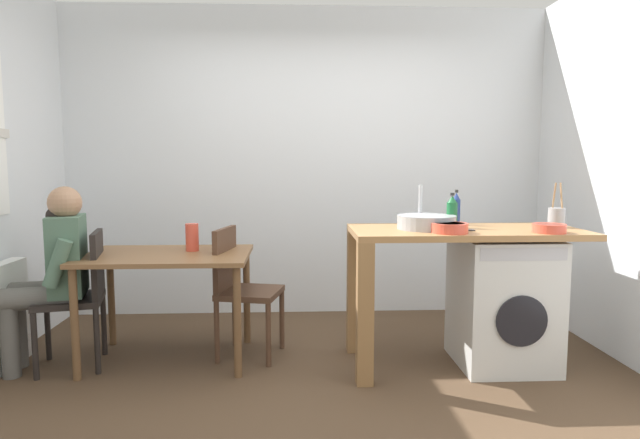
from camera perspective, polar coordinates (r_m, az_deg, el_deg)
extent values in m
plane|color=#4C3826|center=(3.33, -0.63, -17.84)|extent=(5.46, 5.46, 0.00)
cube|color=silver|center=(4.79, -1.43, 6.07)|extent=(4.60, 0.10, 2.70)
cube|color=brown|center=(3.76, -16.00, -3.73)|extent=(1.10, 0.76, 0.03)
cylinder|color=brown|center=(3.68, -24.74, -10.16)|extent=(0.05, 0.05, 0.71)
cylinder|color=brown|center=(3.44, -8.82, -10.80)|extent=(0.05, 0.05, 0.71)
cylinder|color=brown|center=(4.28, -21.42, -7.79)|extent=(0.05, 0.05, 0.71)
cylinder|color=brown|center=(4.08, -7.84, -8.11)|extent=(0.05, 0.05, 0.71)
cube|color=black|center=(3.91, -25.18, -7.81)|extent=(0.48, 0.48, 0.04)
cube|color=black|center=(3.84, -22.67, -4.53)|extent=(0.12, 0.38, 0.45)
cylinder|color=black|center=(3.84, -28.18, -11.72)|extent=(0.04, 0.04, 0.45)
cylinder|color=black|center=(4.17, -27.10, -10.25)|extent=(0.04, 0.04, 0.45)
cylinder|color=black|center=(3.77, -22.73, -11.76)|extent=(0.04, 0.04, 0.45)
cylinder|color=black|center=(4.11, -22.10, -10.25)|extent=(0.04, 0.04, 0.45)
cube|color=#4C3323|center=(3.78, -7.48, -7.76)|extent=(0.48, 0.48, 0.04)
cube|color=#4C3323|center=(3.79, -10.12, -4.28)|extent=(0.12, 0.38, 0.45)
cylinder|color=#4C3323|center=(3.96, -4.10, -10.46)|extent=(0.04, 0.04, 0.45)
cylinder|color=#4C3323|center=(3.62, -5.54, -12.04)|extent=(0.04, 0.04, 0.45)
cylinder|color=#4C3323|center=(4.06, -9.11, -10.10)|extent=(0.04, 0.04, 0.45)
cylinder|color=#4C3323|center=(3.73, -10.97, -11.57)|extent=(0.04, 0.04, 0.45)
cylinder|color=#595651|center=(3.96, -30.20, -11.29)|extent=(0.11, 0.11, 0.45)
cylinder|color=#595651|center=(4.12, -29.56, -10.56)|extent=(0.11, 0.11, 0.45)
cylinder|color=#595651|center=(3.85, -28.10, -7.41)|extent=(0.42, 0.23, 0.14)
cylinder|color=#595651|center=(4.02, -27.54, -6.83)|extent=(0.42, 0.23, 0.14)
cube|color=#4C6B56|center=(3.85, -25.38, -3.47)|extent=(0.27, 0.38, 0.52)
cylinder|color=#4C6B56|center=(3.66, -26.23, -4.23)|extent=(0.20, 0.13, 0.31)
cylinder|color=#4C6B56|center=(4.06, -25.15, -3.20)|extent=(0.20, 0.13, 0.31)
sphere|color=#A57A5B|center=(3.81, -25.61, 1.65)|extent=(0.21, 0.21, 0.21)
sphere|color=black|center=(3.83, -26.44, 0.38)|extent=(0.12, 0.12, 0.12)
cube|color=#9E7042|center=(3.62, 15.31, -1.27)|extent=(1.50, 0.68, 0.04)
cube|color=olive|center=(3.28, 4.82, -10.03)|extent=(0.10, 0.10, 0.88)
cube|color=olive|center=(3.84, 3.67, -7.65)|extent=(0.10, 0.10, 0.88)
cube|color=silver|center=(3.80, 18.92, -8.27)|extent=(0.60, 0.60, 0.86)
cylinder|color=black|center=(3.54, 20.74, -10.11)|extent=(0.32, 0.02, 0.32)
cube|color=#B2B2B7|center=(3.46, 20.95, -3.49)|extent=(0.54, 0.01, 0.08)
cylinder|color=#9EA0A5|center=(3.54, 11.31, -0.28)|extent=(0.38, 0.38, 0.09)
cylinder|color=#B2B2B7|center=(3.71, 10.66, 1.49)|extent=(0.02, 0.02, 0.28)
cylinder|color=#19592D|center=(3.66, 13.91, 0.46)|extent=(0.07, 0.07, 0.17)
cone|color=#19592D|center=(3.65, 13.95, 2.13)|extent=(0.06, 0.06, 0.05)
cylinder|color=#262626|center=(3.64, 13.97, 2.64)|extent=(0.03, 0.03, 0.02)
cylinder|color=navy|center=(3.84, 14.34, 0.78)|extent=(0.06, 0.06, 0.18)
cone|color=navy|center=(3.83, 14.38, 2.44)|extent=(0.05, 0.05, 0.05)
cylinder|color=#262626|center=(3.83, 14.40, 2.95)|extent=(0.02, 0.02, 0.02)
cylinder|color=#D84C38|center=(3.38, 13.68, -0.88)|extent=(0.22, 0.22, 0.06)
cylinder|color=maroon|center=(3.38, 13.69, -0.62)|extent=(0.18, 0.18, 0.03)
cylinder|color=gray|center=(3.90, 23.95, 0.18)|extent=(0.11, 0.11, 0.13)
cylinder|color=#99724C|center=(3.89, 23.74, 2.32)|extent=(0.01, 0.04, 0.18)
cylinder|color=#99724C|center=(3.89, 24.39, 2.29)|extent=(0.01, 0.05, 0.18)
cylinder|color=#D84C38|center=(3.59, 23.29, -0.87)|extent=(0.20, 0.20, 0.05)
cylinder|color=maroon|center=(3.58, 23.29, -0.65)|extent=(0.16, 0.16, 0.03)
cylinder|color=#D84C38|center=(3.81, -13.51, -1.85)|extent=(0.09, 0.09, 0.19)
cube|color=#B2B2B7|center=(3.51, 15.05, -1.10)|extent=(0.15, 0.06, 0.01)
cube|color=#262628|center=(3.51, 15.05, -1.10)|extent=(0.15, 0.06, 0.01)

